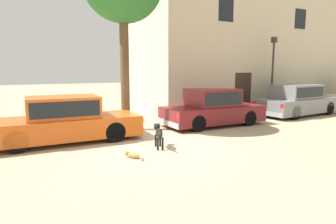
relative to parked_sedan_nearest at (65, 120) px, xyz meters
name	(u,v)px	position (x,y,z in m)	size (l,w,h in m)	color
ground_plane	(146,144)	(2.15, -1.44, -0.71)	(80.00, 80.00, 0.00)	tan
parked_sedan_nearest	(65,120)	(0.00, 0.00, 0.00)	(4.78, 1.84, 1.44)	#D15619
parked_sedan_second	(212,107)	(5.75, 0.01, 0.02)	(4.30, 1.86, 1.49)	maroon
parked_sedan_third	(297,100)	(11.08, 0.13, 0.05)	(4.84, 2.06, 1.53)	slate
apartment_block	(236,45)	(11.18, 4.91, 3.09)	(12.75, 5.70, 7.61)	beige
stray_dog_spotted	(159,132)	(2.28, -2.03, -0.25)	(0.40, 1.03, 0.69)	black
stray_cat	(133,155)	(1.25, -2.61, -0.64)	(0.37, 0.60, 0.16)	#B77F3D
street_lamp	(273,65)	(10.43, 1.21, 1.78)	(0.22, 0.22, 3.89)	#2D2B28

